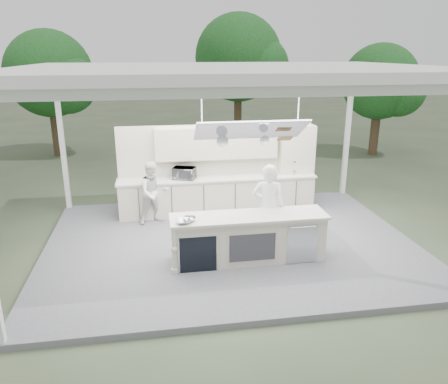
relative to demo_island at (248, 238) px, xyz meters
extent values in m
plane|color=#455339|center=(-0.18, 0.91, -0.60)|extent=(90.00, 90.00, 0.00)
cube|color=slate|center=(-0.18, 0.91, -0.54)|extent=(8.00, 6.00, 0.12)
cube|color=white|center=(3.72, 3.81, 1.25)|extent=(0.12, 0.12, 3.70)
cube|color=white|center=(-4.08, 3.81, 1.25)|extent=(0.12, 0.12, 3.70)
cube|color=white|center=(-0.18, 0.91, 3.18)|extent=(8.20, 6.20, 0.16)
cube|color=white|center=(-0.18, -1.99, 3.02)|extent=(8.00, 0.12, 0.16)
cube|color=white|center=(-0.18, 3.81, 3.02)|extent=(8.00, 0.12, 0.16)
cube|color=white|center=(-4.08, 0.91, 3.02)|extent=(0.12, 6.00, 0.16)
cube|color=white|center=(3.72, 0.91, 3.02)|extent=(0.12, 6.00, 0.16)
cube|color=white|center=(0.02, 0.01, 2.15)|extent=(2.00, 0.71, 0.43)
cube|color=white|center=(0.02, 0.01, 2.15)|extent=(2.06, 0.76, 0.46)
cylinder|color=white|center=(-0.88, 0.01, 2.63)|extent=(0.02, 0.02, 0.95)
cylinder|color=white|center=(0.92, 0.01, 2.63)|extent=(0.02, 0.02, 0.95)
cylinder|color=silver|center=(-0.48, 0.16, 1.93)|extent=(0.22, 0.14, 0.21)
cylinder|color=silver|center=(0.32, 0.11, 1.93)|extent=(0.18, 0.12, 0.18)
cube|color=olive|center=(0.72, 0.13, 1.95)|extent=(0.28, 0.18, 0.12)
cube|color=beige|center=(0.02, 0.01, -0.03)|extent=(3.00, 0.70, 0.90)
cube|color=silver|center=(0.02, 0.01, 0.45)|extent=(3.10, 0.78, 0.05)
cylinder|color=beige|center=(-1.48, -0.34, -0.02)|extent=(0.11, 0.11, 0.92)
cube|color=black|center=(-1.03, -0.34, -0.12)|extent=(0.70, 0.04, 0.72)
cube|color=silver|center=(-1.03, -0.35, -0.12)|extent=(0.74, 0.03, 0.72)
cube|color=#343439|center=(0.02, -0.35, -0.06)|extent=(0.90, 0.02, 0.55)
cube|color=silver|center=(1.02, -0.35, -0.06)|extent=(0.62, 0.02, 0.78)
cube|color=beige|center=(-0.18, 2.81, -0.03)|extent=(5.00, 0.65, 0.90)
cube|color=silver|center=(-0.18, 2.81, 0.45)|extent=(5.08, 0.72, 0.05)
cube|color=beige|center=(-0.18, 3.11, 0.65)|extent=(5.00, 0.10, 2.25)
cube|color=beige|center=(-0.18, 2.98, 1.32)|extent=(3.10, 0.38, 0.80)
cube|color=beige|center=(1.92, 2.93, 1.07)|extent=(0.90, 0.45, 1.30)
cube|color=olive|center=(1.92, 2.93, 1.07)|extent=(0.84, 0.40, 0.03)
cylinder|color=silver|center=(1.82, 2.79, 0.53)|extent=(0.20, 0.20, 0.12)
cylinder|color=black|center=(1.82, 2.79, 0.69)|extent=(0.17, 0.17, 0.20)
cylinder|color=black|center=(2.17, 2.79, 0.52)|extent=(0.16, 0.16, 0.10)
cone|color=black|center=(2.17, 2.79, 0.69)|extent=(0.14, 0.14, 0.24)
cylinder|color=#463923|center=(-5.68, 10.91, 0.45)|extent=(0.36, 0.36, 2.10)
sphere|color=#276A27|center=(-5.68, 10.91, 2.69)|extent=(3.40, 3.40, 3.40)
sphere|color=#276A27|center=(-5.00, 10.40, 2.35)|extent=(2.38, 2.38, 2.38)
cylinder|color=#463923|center=(2.32, 12.91, 0.63)|extent=(0.36, 0.36, 2.45)
sphere|color=#276A27|center=(2.32, 12.91, 3.25)|extent=(4.00, 4.00, 4.00)
sphere|color=#276A27|center=(3.12, 12.31, 2.85)|extent=(2.80, 2.80, 2.80)
cylinder|color=#463923|center=(7.32, 8.91, 0.37)|extent=(0.36, 0.36, 1.92)
sphere|color=#276A27|center=(7.32, 8.91, 2.38)|extent=(3.00, 3.00, 3.00)
sphere|color=#276A27|center=(7.92, 8.46, 2.08)|extent=(2.10, 2.10, 2.10)
imported|color=white|center=(0.53, 0.46, 0.45)|extent=(0.79, 0.65, 1.85)
imported|color=silver|center=(-1.82, 2.36, 0.29)|extent=(0.90, 0.80, 1.53)
imported|color=#AEB1B5|center=(-1.03, 2.76, 0.62)|extent=(0.64, 0.53, 0.30)
imported|color=silver|center=(-1.28, -0.20, 0.51)|extent=(0.31, 0.31, 0.07)
imported|color=silver|center=(-1.15, -0.10, 0.51)|extent=(0.32, 0.32, 0.08)
camera|label=1|loc=(-1.76, -7.79, 3.54)|focal=35.00mm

